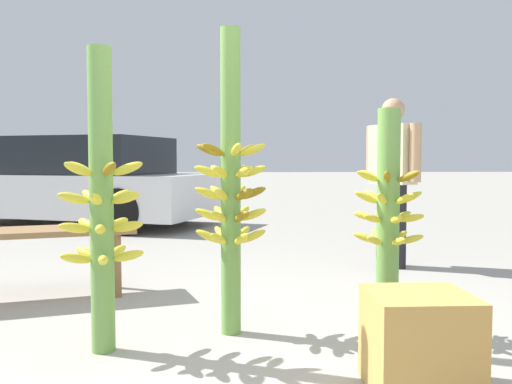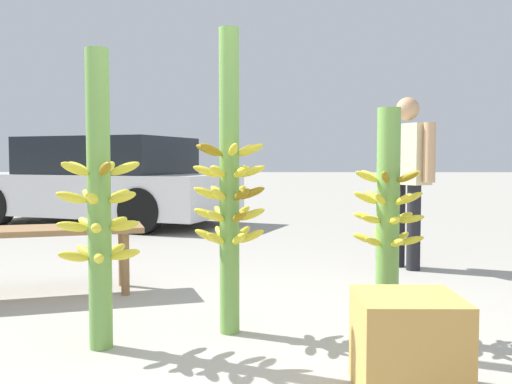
{
  "view_description": "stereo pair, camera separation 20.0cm",
  "coord_description": "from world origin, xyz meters",
  "px_view_note": "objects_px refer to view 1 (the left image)",
  "views": [
    {
      "loc": [
        -0.11,
        -2.65,
        0.99
      ],
      "look_at": [
        0.06,
        0.66,
        0.79
      ],
      "focal_mm": 40.0,
      "sensor_mm": 36.0,
      "label": 1
    },
    {
      "loc": [
        0.09,
        -2.65,
        0.99
      ],
      "look_at": [
        0.06,
        0.66,
        0.79
      ],
      "focal_mm": 40.0,
      "sensor_mm": 36.0,
      "label": 2
    }
  ],
  "objects_px": {
    "market_bench": "(24,239)",
    "parked_car": "(79,183)",
    "banana_stalk_left": "(101,204)",
    "banana_stalk_right": "(388,220)",
    "banana_stalk_center": "(231,186)",
    "vendor_person": "(392,168)",
    "produce_crate": "(419,343)"
  },
  "relations": [
    {
      "from": "produce_crate",
      "to": "parked_car",
      "type": "bearing_deg",
      "value": 115.72
    },
    {
      "from": "banana_stalk_right",
      "to": "market_bench",
      "type": "height_order",
      "value": "banana_stalk_right"
    },
    {
      "from": "banana_stalk_left",
      "to": "produce_crate",
      "type": "height_order",
      "value": "banana_stalk_left"
    },
    {
      "from": "vendor_person",
      "to": "produce_crate",
      "type": "relative_size",
      "value": 3.63
    },
    {
      "from": "parked_car",
      "to": "produce_crate",
      "type": "distance_m",
      "value": 6.98
    },
    {
      "from": "vendor_person",
      "to": "parked_car",
      "type": "bearing_deg",
      "value": -162.54
    },
    {
      "from": "banana_stalk_center",
      "to": "parked_car",
      "type": "relative_size",
      "value": 0.39
    },
    {
      "from": "banana_stalk_left",
      "to": "market_bench",
      "type": "height_order",
      "value": "banana_stalk_left"
    },
    {
      "from": "banana_stalk_left",
      "to": "banana_stalk_right",
      "type": "relative_size",
      "value": 1.22
    },
    {
      "from": "parked_car",
      "to": "produce_crate",
      "type": "xyz_separation_m",
      "value": [
        3.02,
        -6.27,
        -0.42
      ]
    },
    {
      "from": "banana_stalk_center",
      "to": "vendor_person",
      "type": "distance_m",
      "value": 2.43
    },
    {
      "from": "banana_stalk_center",
      "to": "produce_crate",
      "type": "xyz_separation_m",
      "value": [
        0.79,
        -0.86,
        -0.63
      ]
    },
    {
      "from": "banana_stalk_right",
      "to": "vendor_person",
      "type": "relative_size",
      "value": 0.82
    },
    {
      "from": "vendor_person",
      "to": "parked_car",
      "type": "relative_size",
      "value": 0.35
    },
    {
      "from": "vendor_person",
      "to": "market_bench",
      "type": "bearing_deg",
      "value": -99.19
    },
    {
      "from": "banana_stalk_center",
      "to": "vendor_person",
      "type": "xyz_separation_m",
      "value": [
        1.48,
        1.92,
        0.07
      ]
    },
    {
      "from": "banana_stalk_left",
      "to": "produce_crate",
      "type": "relative_size",
      "value": 3.66
    },
    {
      "from": "banana_stalk_left",
      "to": "banana_stalk_right",
      "type": "bearing_deg",
      "value": 7.62
    },
    {
      "from": "banana_stalk_right",
      "to": "banana_stalk_left",
      "type": "bearing_deg",
      "value": -172.38
    },
    {
      "from": "banana_stalk_right",
      "to": "market_bench",
      "type": "xyz_separation_m",
      "value": [
        -2.32,
        0.92,
        -0.22
      ]
    },
    {
      "from": "banana_stalk_right",
      "to": "market_bench",
      "type": "distance_m",
      "value": 2.5
    },
    {
      "from": "banana_stalk_right",
      "to": "market_bench",
      "type": "relative_size",
      "value": 0.81
    },
    {
      "from": "market_bench",
      "to": "parked_car",
      "type": "xyz_separation_m",
      "value": [
        -0.79,
        4.56,
        0.2
      ]
    },
    {
      "from": "market_bench",
      "to": "banana_stalk_left",
      "type": "bearing_deg",
      "value": -72.41
    },
    {
      "from": "banana_stalk_left",
      "to": "vendor_person",
      "type": "bearing_deg",
      "value": 45.76
    },
    {
      "from": "banana_stalk_left",
      "to": "parked_car",
      "type": "bearing_deg",
      "value": 105.5
    },
    {
      "from": "vendor_person",
      "to": "produce_crate",
      "type": "xyz_separation_m",
      "value": [
        -0.69,
        -2.78,
        -0.69
      ]
    },
    {
      "from": "banana_stalk_center",
      "to": "banana_stalk_right",
      "type": "relative_size",
      "value": 1.35
    },
    {
      "from": "banana_stalk_left",
      "to": "banana_stalk_right",
      "type": "height_order",
      "value": "banana_stalk_left"
    },
    {
      "from": "vendor_person",
      "to": "market_bench",
      "type": "distance_m",
      "value": 3.15
    },
    {
      "from": "banana_stalk_left",
      "to": "parked_car",
      "type": "xyz_separation_m",
      "value": [
        -1.58,
        5.69,
        -0.13
      ]
    },
    {
      "from": "parked_car",
      "to": "banana_stalk_right",
      "type": "bearing_deg",
      "value": -130.58
    }
  ]
}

